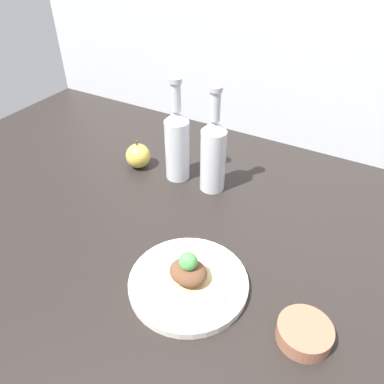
% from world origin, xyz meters
% --- Properties ---
extents(ground_plane, '(1.80, 1.10, 0.04)m').
position_xyz_m(ground_plane, '(0.00, 0.00, -0.02)').
color(ground_plane, black).
extents(wall_backsplash, '(1.80, 0.03, 0.80)m').
position_xyz_m(wall_backsplash, '(0.00, 0.54, 0.40)').
color(wall_backsplash, silver).
rests_on(wall_backsplash, ground_plane).
extents(plate, '(0.24, 0.24, 0.02)m').
position_xyz_m(plate, '(0.06, -0.13, 0.01)').
color(plate, silver).
rests_on(plate, ground_plane).
extents(plated_food, '(0.17, 0.17, 0.07)m').
position_xyz_m(plated_food, '(0.06, -0.13, 0.04)').
color(plated_food, '#D6BC7F').
rests_on(plated_food, plate).
extents(cider_bottle_left, '(0.07, 0.07, 0.28)m').
position_xyz_m(cider_bottle_left, '(-0.16, 0.19, 0.11)').
color(cider_bottle_left, silver).
rests_on(cider_bottle_left, ground_plane).
extents(cider_bottle_right, '(0.07, 0.07, 0.28)m').
position_xyz_m(cider_bottle_right, '(-0.05, 0.19, 0.11)').
color(cider_bottle_right, silver).
rests_on(cider_bottle_right, ground_plane).
extents(apple, '(0.07, 0.07, 0.08)m').
position_xyz_m(apple, '(-0.28, 0.18, 0.04)').
color(apple, gold).
rests_on(apple, ground_plane).
extents(dipping_bowl, '(0.10, 0.10, 0.03)m').
position_xyz_m(dipping_bowl, '(0.30, -0.13, 0.02)').
color(dipping_bowl, '#996047').
rests_on(dipping_bowl, ground_plane).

